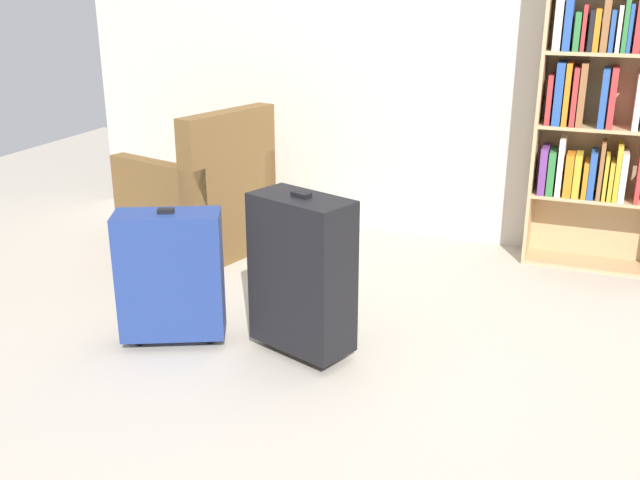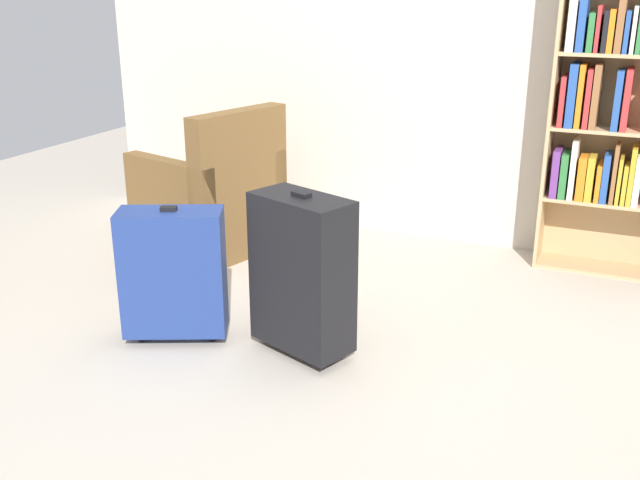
# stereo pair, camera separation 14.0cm
# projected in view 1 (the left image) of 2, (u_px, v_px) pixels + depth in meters

# --- Properties ---
(ground_plane) EXTENTS (8.82, 8.82, 0.00)m
(ground_plane) POSITION_uv_depth(u_px,v_px,m) (329.00, 383.00, 3.09)
(ground_plane) COLOR #B2A899
(back_wall) EXTENTS (5.04, 0.10, 2.60)m
(back_wall) POSITION_uv_depth(u_px,v_px,m) (447.00, 33.00, 4.46)
(back_wall) COLOR beige
(back_wall) RESTS_ON ground
(bookshelf) EXTENTS (0.80, 0.27, 2.03)m
(bookshelf) POSITION_uv_depth(u_px,v_px,m) (617.00, 74.00, 4.01)
(bookshelf) COLOR tan
(bookshelf) RESTS_ON ground
(armchair) EXTENTS (0.86, 0.86, 0.90)m
(armchair) POSITION_uv_depth(u_px,v_px,m) (201.00, 202.00, 4.52)
(armchair) COLOR brown
(armchair) RESTS_ON ground
(mug) EXTENTS (0.12, 0.08, 0.10)m
(mug) POSITION_uv_depth(u_px,v_px,m) (286.00, 259.00, 4.34)
(mug) COLOR #1959A5
(mug) RESTS_ON ground
(suitcase_black) EXTENTS (0.50, 0.37, 0.76)m
(suitcase_black) POSITION_uv_depth(u_px,v_px,m) (302.00, 273.00, 3.21)
(suitcase_black) COLOR black
(suitcase_black) RESTS_ON ground
(suitcase_navy_blue) EXTENTS (0.51, 0.38, 0.66)m
(suitcase_navy_blue) POSITION_uv_depth(u_px,v_px,m) (171.00, 275.00, 3.33)
(suitcase_navy_blue) COLOR navy
(suitcase_navy_blue) RESTS_ON ground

